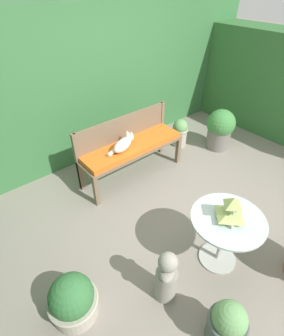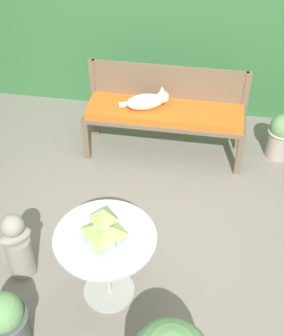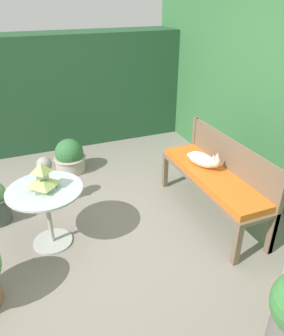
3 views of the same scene
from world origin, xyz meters
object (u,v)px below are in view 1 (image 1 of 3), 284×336
object	(u,v)px
patio_table	(226,228)
potted_plant_path_edge	(227,324)
pagoda_birdhouse	(231,210)
potted_plant_bench_right	(180,132)
cat	(123,144)
potted_plant_table_far	(220,129)
garden_bench	(132,149)
potted_plant_patio_mid	(73,300)
garden_bust	(166,277)

from	to	relation	value
patio_table	potted_plant_path_edge	xyz separation A→B (m)	(-0.60, -0.51, -0.26)
pagoda_birdhouse	potted_plant_bench_right	xyz separation A→B (m)	(1.37, 1.91, -0.51)
cat	pagoda_birdhouse	world-z (taller)	pagoda_birdhouse
cat	potted_plant_path_edge	xyz separation A→B (m)	(-0.62, -2.24, -0.39)
potted_plant_table_far	pagoda_birdhouse	bearing A→B (deg)	-142.16
cat	potted_plant_table_far	world-z (taller)	cat
pagoda_birdhouse	garden_bench	bearing A→B (deg)	83.57
cat	potted_plant_patio_mid	size ratio (longest dim) A/B	1.01
cat	potted_plant_table_far	xyz separation A→B (m)	(1.80, -0.30, -0.27)
cat	potted_plant_bench_right	world-z (taller)	cat
pagoda_birdhouse	garden_bust	bearing A→B (deg)	173.91
garden_bust	potted_plant_bench_right	xyz separation A→B (m)	(2.09, 1.83, -0.05)
garden_bench	potted_plant_table_far	size ratio (longest dim) A/B	2.26
potted_plant_path_edge	potted_plant_table_far	size ratio (longest dim) A/B	0.71
patio_table	pagoda_birdhouse	xyz separation A→B (m)	(0.00, 0.00, 0.25)
potted_plant_path_edge	patio_table	bearing A→B (deg)	40.53
potted_plant_table_far	garden_bench	bearing A→B (deg)	168.60
patio_table	garden_bust	world-z (taller)	patio_table
garden_bench	potted_plant_path_edge	world-z (taller)	garden_bench
patio_table	potted_plant_path_edge	bearing A→B (deg)	-139.47
pagoda_birdhouse	potted_plant_table_far	distance (m)	2.35
potted_plant_path_edge	potted_plant_bench_right	bearing A→B (deg)	50.91
garden_bench	garden_bust	size ratio (longest dim) A/B	2.50
cat	pagoda_birdhouse	distance (m)	1.73
patio_table	potted_plant_patio_mid	world-z (taller)	patio_table
garden_bench	potted_plant_patio_mid	bearing A→B (deg)	-142.67
cat	garden_bust	xyz separation A→B (m)	(-0.74, -1.65, -0.33)
garden_bust	cat	bearing A→B (deg)	27.07
garden_bust	potted_plant_path_edge	world-z (taller)	garden_bust
potted_plant_path_edge	pagoda_birdhouse	bearing A→B (deg)	40.53
garden_bench	potted_plant_table_far	xyz separation A→B (m)	(1.63, -0.33, -0.11)
garden_bust	potted_plant_table_far	bearing A→B (deg)	-10.82
potted_plant_patio_mid	potted_plant_bench_right	bearing A→B (deg)	26.68
pagoda_birdhouse	cat	bearing A→B (deg)	89.12
pagoda_birdhouse	potted_plant_path_edge	size ratio (longest dim) A/B	0.55
potted_plant_table_far	potted_plant_patio_mid	size ratio (longest dim) A/B	1.44
cat	patio_table	distance (m)	1.73
cat	pagoda_birdhouse	size ratio (longest dim) A/B	1.78
garden_bench	potted_plant_patio_mid	world-z (taller)	garden_bench
garden_bench	patio_table	world-z (taller)	patio_table
potted_plant_bench_right	cat	bearing A→B (deg)	-172.31
garden_bust	potted_plant_bench_right	world-z (taller)	garden_bust
pagoda_birdhouse	potted_plant_patio_mid	bearing A→B (deg)	161.70
cat	garden_bust	size ratio (longest dim) A/B	0.77
garden_bust	potted_plant_patio_mid	world-z (taller)	garden_bust
patio_table	cat	bearing A→B (deg)	89.12
garden_bench	cat	world-z (taller)	cat
potted_plant_bench_right	potted_plant_table_far	xyz separation A→B (m)	(0.46, -0.49, 0.11)
garden_bust	potted_plant_patio_mid	distance (m)	0.86
patio_table	garden_bench	bearing A→B (deg)	83.57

